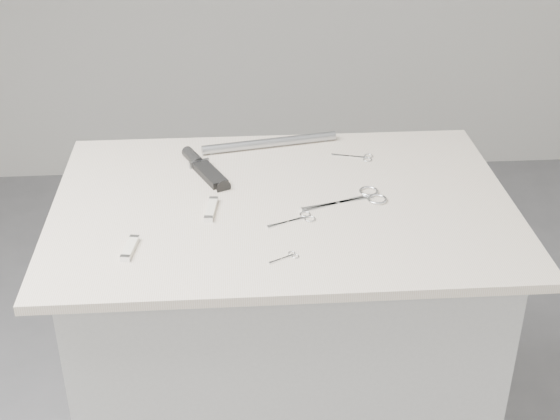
{
  "coord_description": "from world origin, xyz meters",
  "views": [
    {
      "loc": [
        -0.11,
        -1.48,
        1.74
      ],
      "look_at": [
        -0.01,
        -0.04,
        0.92
      ],
      "focal_mm": 50.0,
      "sensor_mm": 36.0,
      "label": 1
    }
  ],
  "objects": [
    {
      "name": "metal_rail",
      "position": [
        -0.01,
        0.28,
        0.93
      ],
      "size": [
        0.34,
        0.09,
        0.02
      ],
      "primitive_type": "cylinder",
      "rotation": [
        0.0,
        1.57,
        0.19
      ],
      "color": "#999CA1",
      "rests_on": "display_board"
    },
    {
      "name": "sheathed_knife",
      "position": [
        -0.18,
        0.17,
        0.93
      ],
      "size": [
        0.11,
        0.2,
        0.03
      ],
      "rotation": [
        0.0,
        0.0,
        1.99
      ],
      "color": "black",
      "rests_on": "display_board"
    },
    {
      "name": "plinth",
      "position": [
        0.0,
        0.0,
        0.45
      ],
      "size": [
        0.9,
        0.6,
        0.9
      ],
      "primitive_type": "cube",
      "color": "#BCBCBA",
      "rests_on": "ground"
    },
    {
      "name": "tiny_scissors",
      "position": [
        -0.01,
        -0.23,
        0.92
      ],
      "size": [
        0.06,
        0.04,
        0.0
      ],
      "rotation": [
        0.0,
        0.0,
        0.5
      ],
      "color": "silver",
      "rests_on": "display_board"
    },
    {
      "name": "display_board",
      "position": [
        0.0,
        0.0,
        0.91
      ],
      "size": [
        1.0,
        0.7,
        0.02
      ],
      "primitive_type": "cube",
      "color": "beige",
      "rests_on": "plinth"
    },
    {
      "name": "large_shears",
      "position": [
        0.17,
        -0.0,
        0.92
      ],
      "size": [
        0.19,
        0.11,
        0.01
      ],
      "rotation": [
        0.0,
        0.0,
        0.31
      ],
      "color": "silver",
      "rests_on": "display_board"
    },
    {
      "name": "pocket_knife_a",
      "position": [
        -0.31,
        -0.18,
        0.93
      ],
      "size": [
        0.03,
        0.08,
        0.01
      ],
      "rotation": [
        0.0,
        0.0,
        1.42
      ],
      "color": "white",
      "rests_on": "display_board"
    },
    {
      "name": "embroidery_scissors_a",
      "position": [
        0.03,
        -0.08,
        0.92
      ],
      "size": [
        0.11,
        0.07,
        0.0
      ],
      "rotation": [
        0.0,
        0.0,
        0.4
      ],
      "color": "silver",
      "rests_on": "display_board"
    },
    {
      "name": "pocket_knife_b",
      "position": [
        -0.16,
        -0.03,
        0.93
      ],
      "size": [
        0.03,
        0.1,
        0.01
      ],
      "rotation": [
        0.0,
        0.0,
        1.44
      ],
      "color": "white",
      "rests_on": "display_board"
    },
    {
      "name": "embroidery_scissors_b",
      "position": [
        0.2,
        0.2,
        0.92
      ],
      "size": [
        0.1,
        0.05,
        0.0
      ],
      "rotation": [
        0.0,
        0.0,
        -0.28
      ],
      "color": "silver",
      "rests_on": "display_board"
    }
  ]
}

